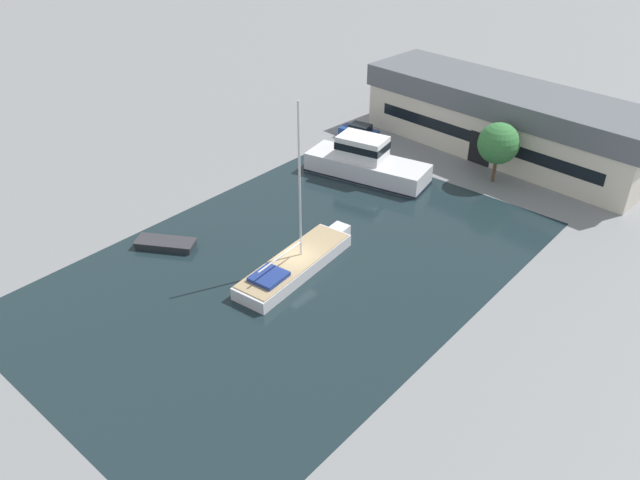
{
  "coord_description": "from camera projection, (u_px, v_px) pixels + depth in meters",
  "views": [
    {
      "loc": [
        26.23,
        -27.34,
        26.34
      ],
      "look_at": [
        0.0,
        2.91,
        1.0
      ],
      "focal_mm": 35.0,
      "sensor_mm": 36.0,
      "label": 1
    }
  ],
  "objects": [
    {
      "name": "ground_plane",
      "position": [
        294.0,
        267.0,
        46.06
      ],
      "size": [
        440.0,
        440.0,
        0.0
      ],
      "primitive_type": "plane",
      "color": "gray"
    },
    {
      "name": "quay_tree_near_building",
      "position": [
        499.0,
        143.0,
        55.9
      ],
      "size": [
        3.75,
        3.75,
        5.67
      ],
      "color": "brown",
      "rests_on": "ground"
    },
    {
      "name": "sailboat_moored",
      "position": [
        296.0,
        263.0,
        45.46
      ],
      "size": [
        3.91,
        11.91,
        12.73
      ],
      "rotation": [
        0.0,
        0.0,
        0.09
      ],
      "color": "silver",
      "rests_on": "water_canal"
    },
    {
      "name": "warehouse_building",
      "position": [
        505.0,
        120.0,
        61.69
      ],
      "size": [
        29.99,
        10.61,
        6.75
      ],
      "rotation": [
        0.0,
        0.0,
        -0.08
      ],
      "color": "beige",
      "rests_on": "ground"
    },
    {
      "name": "small_dinghy",
      "position": [
        166.0,
        244.0,
        48.27
      ],
      "size": [
        4.85,
        3.83,
        0.58
      ],
      "rotation": [
        0.0,
        0.0,
        5.25
      ],
      "color": "#23282D",
      "rests_on": "water_canal"
    },
    {
      "name": "water_canal",
      "position": [
        294.0,
        267.0,
        46.06
      ],
      "size": [
        25.71,
        38.84,
        0.01
      ],
      "primitive_type": "cube",
      "color": "#19282D",
      "rests_on": "ground"
    },
    {
      "name": "motor_cruiser",
      "position": [
        366.0,
        163.0,
        58.0
      ],
      "size": [
        12.12,
        6.02,
        3.92
      ],
      "rotation": [
        0.0,
        0.0,
        1.76
      ],
      "color": "silver",
      "rests_on": "water_canal"
    },
    {
      "name": "parked_car",
      "position": [
        359.0,
        131.0,
        65.99
      ],
      "size": [
        4.29,
        2.26,
        1.6
      ],
      "rotation": [
        0.0,
        0.0,
        1.7
      ],
      "color": "navy",
      "rests_on": "ground"
    }
  ]
}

